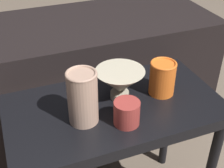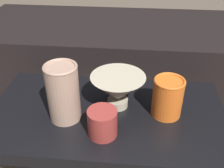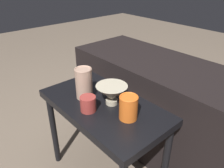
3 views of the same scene
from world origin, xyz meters
name	(u,v)px [view 1 (image 1 of 3)]	position (x,y,z in m)	size (l,w,h in m)	color
table	(115,122)	(0.00, 0.00, 0.47)	(0.70, 0.38, 0.55)	black
couch_backdrop	(77,84)	(0.00, 0.50, 0.32)	(1.28, 0.50, 0.64)	black
bowl	(120,82)	(0.03, 0.03, 0.61)	(0.16, 0.16, 0.10)	#B2A88E
vase_textured_left	(83,97)	(-0.11, -0.04, 0.63)	(0.09, 0.09, 0.17)	tan
vase_colorful_right	(162,77)	(0.17, 0.01, 0.61)	(0.09, 0.09, 0.12)	orange
cup	(128,112)	(0.00, -0.10, 0.59)	(0.08, 0.08, 0.08)	maroon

